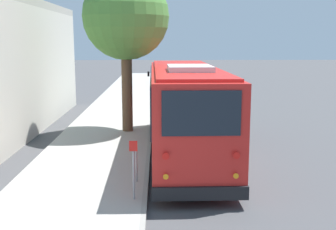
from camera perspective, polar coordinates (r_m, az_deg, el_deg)
The scene contains 10 objects.
ground_plane at distance 15.65m, azimuth 4.23°, elevation -6.18°, with size 160.00×160.00×0.00m, color #474749.
sidewalk_slab at distance 15.75m, azimuth -10.37°, elevation -5.93°, with size 80.00×4.04×0.15m, color #A3A099.
curb_strip at distance 15.56m, azimuth -2.70°, elevation -5.97°, with size 80.00×0.14×0.15m, color gray.
shuttle_bus at distance 15.88m, azimuth 2.30°, elevation 1.19°, with size 10.85×2.89×3.57m.
parked_sedan_white at distance 28.89m, azimuth 0.15°, elevation 2.55°, with size 4.68×1.77×1.26m.
parked_sedan_blue at distance 34.80m, azimuth 0.16°, elevation 3.89°, with size 4.31×2.00×1.32m.
parked_sedan_silver at distance 41.33m, azimuth -0.50°, elevation 4.85°, with size 4.61×1.87×1.29m.
street_tree at distance 19.79m, azimuth -5.73°, elevation 13.80°, with size 3.94×3.94×7.85m.
sign_post_near at distance 11.35m, azimuth -4.68°, elevation -7.35°, with size 0.06×0.22×1.61m.
sign_post_far at distance 12.78m, azimuth -4.30°, elevation -6.66°, with size 0.06×0.06×1.10m.
Camera 1 is at (-14.95, 1.49, 4.38)m, focal length 45.00 mm.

